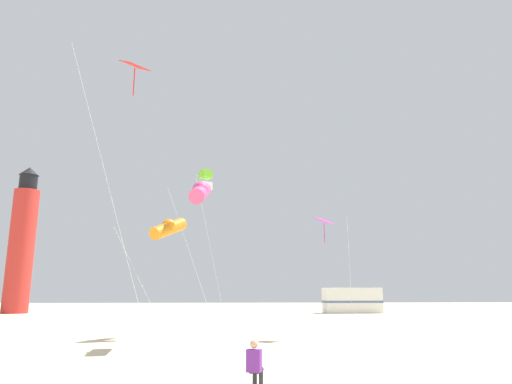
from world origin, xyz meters
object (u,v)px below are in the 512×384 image
(kite_tube_rainbow, at_px, (200,192))
(kite_diamond_scarlet, at_px, (133,76))
(kite_tube_orange, at_px, (169,228))
(lighthouse_distant, at_px, (22,243))
(rv_van_white, at_px, (352,300))
(kite_diamond_magenta, at_px, (325,225))
(kite_box_lime, at_px, (205,181))
(kite_flyer_standing, at_px, (255,363))

(kite_tube_rainbow, distance_m, kite_diamond_scarlet, 6.33)
(kite_tube_orange, bearing_deg, kite_tube_rainbow, -65.91)
(lighthouse_distant, xyz_separation_m, rv_van_white, (37.69, -1.67, -6.45))
(kite_diamond_magenta, height_order, rv_van_white, kite_diamond_magenta)
(kite_diamond_magenta, relative_size, rv_van_white, 0.95)
(kite_box_lime, bearing_deg, kite_diamond_scarlet, -103.62)
(kite_tube_orange, height_order, kite_diamond_magenta, kite_tube_orange)
(rv_van_white, bearing_deg, kite_diamond_scarlet, -119.00)
(kite_diamond_magenta, bearing_deg, kite_diamond_scarlet, -136.91)
(kite_diamond_scarlet, xyz_separation_m, lighthouse_distant, (-19.92, 38.43, -2.23))
(kite_box_lime, xyz_separation_m, lighthouse_distant, (-22.20, 29.02, -0.60))
(kite_diamond_magenta, height_order, lighthouse_distant, lighthouse_distant)
(kite_tube_rainbow, relative_size, kite_box_lime, 0.83)
(lighthouse_distant, bearing_deg, kite_diamond_scarlet, -62.60)
(kite_diamond_magenta, relative_size, kite_box_lime, 0.69)
(rv_van_white, bearing_deg, kite_tube_orange, -125.53)
(kite_box_lime, bearing_deg, kite_tube_rainbow, -89.95)
(rv_van_white, bearing_deg, lighthouse_distant, 174.25)
(kite_diamond_magenta, height_order, kite_tube_rainbow, kite_tube_rainbow)
(kite_tube_orange, relative_size, kite_box_lime, 0.71)
(kite_tube_orange, height_order, kite_tube_rainbow, kite_tube_rainbow)
(kite_diamond_scarlet, distance_m, lighthouse_distant, 43.35)
(kite_tube_orange, relative_size, lighthouse_distant, 0.38)
(lighthouse_distant, height_order, rv_van_white, lighthouse_distant)
(rv_van_white, bearing_deg, kite_tube_rainbow, -119.13)
(kite_flyer_standing, relative_size, rv_van_white, 0.18)
(kite_flyer_standing, height_order, kite_box_lime, kite_box_lime)
(kite_diamond_scarlet, bearing_deg, rv_van_white, 64.21)
(lighthouse_distant, bearing_deg, rv_van_white, -2.53)
(kite_flyer_standing, bearing_deg, rv_van_white, -88.57)
(kite_flyer_standing, distance_m, kite_tube_orange, 14.90)
(kite_box_lime, relative_size, lighthouse_distant, 0.54)
(kite_diamond_magenta, height_order, kite_diamond_scarlet, kite_diamond_scarlet)
(kite_flyer_standing, height_order, kite_diamond_magenta, kite_diamond_magenta)
(kite_diamond_magenta, bearing_deg, lighthouse_distant, 133.49)
(kite_tube_rainbow, xyz_separation_m, lighthouse_distant, (-22.21, 33.52, 1.04))
(kite_box_lime, height_order, lighthouse_distant, lighthouse_distant)
(kite_flyer_standing, xyz_separation_m, kite_box_lime, (-1.96, 13.63, 7.82))
(kite_tube_orange, xyz_separation_m, kite_tube_rainbow, (1.93, -4.32, 1.09))
(kite_diamond_scarlet, bearing_deg, kite_box_lime, 76.38)
(kite_box_lime, height_order, kite_diamond_scarlet, kite_diamond_scarlet)
(kite_flyer_standing, bearing_deg, kite_box_lime, -62.12)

